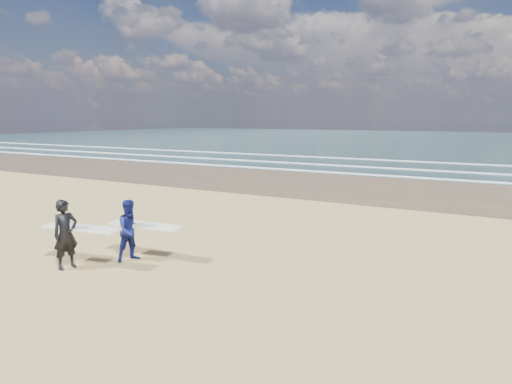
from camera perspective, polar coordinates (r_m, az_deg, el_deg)
The scene contains 2 objects.
surfer_near at distance 13.07m, azimuth -22.49°, elevation -4.81°, with size 2.26×1.16×1.86m.
surfer_far at distance 13.21m, azimuth -15.23°, elevation -4.60°, with size 2.24×1.23×1.73m.
Camera 1 is at (10.60, -8.09, 4.00)m, focal length 32.00 mm.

